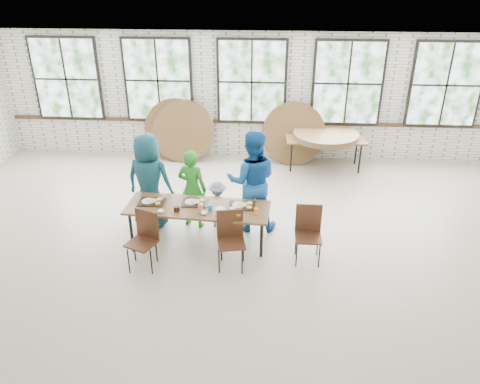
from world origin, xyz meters
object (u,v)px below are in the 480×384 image
(storage_table, at_px, (325,140))
(dining_table, at_px, (198,209))
(chair_near_right, at_px, (231,234))
(chair_near_left, at_px, (144,235))

(storage_table, bearing_deg, dining_table, -127.22)
(chair_near_right, bearing_deg, dining_table, 127.42)
(dining_table, distance_m, storage_table, 4.25)
(chair_near_left, distance_m, chair_near_right, 1.36)
(dining_table, distance_m, chair_near_left, 1.00)
(dining_table, bearing_deg, chair_near_right, -37.43)
(dining_table, bearing_deg, storage_table, 59.24)
(dining_table, distance_m, chair_near_right, 0.81)
(dining_table, bearing_deg, chair_near_left, -135.42)
(chair_near_left, bearing_deg, dining_table, 63.05)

